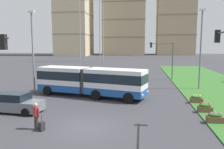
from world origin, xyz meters
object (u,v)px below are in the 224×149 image
Objects in this scene: pedestrian_crossing at (36,114)px; streetlight_median at (201,46)px; articulated_bus at (90,81)px; apartment_tower_westcentre at (124,4)px; car_silver_hatch at (83,73)px; flower_planter_0 at (215,117)px; rolling_suitcase at (42,126)px; apartment_tower_centre at (176,7)px; apartment_tower_west at (74,5)px; car_grey_wagon at (15,103)px; traffic_light_far_right at (165,54)px; flower_planter_1 at (205,107)px; streetlight_left at (33,48)px; flower_planter_2 at (196,99)px.

streetlight_median is (13.66, 15.40, 4.25)m from pedestrian_crossing.
apartment_tower_westcentre is at bearing 92.25° from articulated_bus.
flower_planter_0 is (14.73, -20.67, -0.33)m from car_silver_hatch.
articulated_bus is 6.90× the size of pedestrian_crossing.
apartment_tower_centre is (23.65, 115.53, 24.58)m from rolling_suitcase.
apartment_tower_west is (-38.69, 97.84, 24.23)m from flower_planter_0.
car_grey_wagon is at bearing 136.85° from rolling_suitcase.
apartment_tower_westcentre reaches higher than traffic_light_far_right.
traffic_light_far_right is at bearing 55.52° from articulated_bus.
flower_planter_1 is (14.73, -18.10, -0.33)m from car_silver_hatch.
car_silver_hatch is 13.23m from streetlight_left.
car_grey_wagon is 4.70× the size of rolling_suitcase.
car_grey_wagon is at bearing 134.96° from pedestrian_crossing.
streetlight_left is at bearing -91.72° from apartment_tower_westcentre.
apartment_tower_west is (-38.69, 92.25, 24.23)m from flower_planter_2.
apartment_tower_west reaches higher than articulated_bus.
car_silver_hatch is at bearing 88.56° from car_grey_wagon.
rolling_suitcase is 0.88× the size of flower_planter_0.
apartment_tower_west is (-37.09, 77.84, 20.68)m from traffic_light_far_right.
apartment_tower_centre reaches higher than pedestrian_crossing.
flower_planter_1 is 107.24m from apartment_tower_westcentre.
streetlight_left is at bearing -105.81° from apartment_tower_centre.
apartment_tower_westcentre is at bearing 97.88° from flower_planter_1.
flower_planter_0 is 19.67m from streetlight_left.
apartment_tower_west is (-26.93, 100.48, 23.65)m from pedestrian_crossing.
rolling_suitcase is (3.42, -23.51, -0.44)m from car_silver_hatch.
articulated_bus is 110.39m from apartment_tower_centre.
articulated_bus is 97.71m from apartment_tower_west.
apartment_tower_west is at bearing 107.25° from car_silver_hatch.
pedestrian_crossing is 14.37m from flower_planter_2.
traffic_light_far_right is at bearing 115.83° from streetlight_median.
streetlight_median reaches higher than flower_planter_1.
flower_planter_1 is 105.64m from apartment_tower_west.
pedestrian_crossing is 0.19× the size of streetlight_left.
flower_planter_1 is 0.02× the size of apartment_tower_centre.
streetlight_left is (-5.43, 11.03, 4.00)m from pedestrian_crossing.
streetlight_median reaches higher than flower_planter_0.
streetlight_left is at bearing 116.21° from pedestrian_crossing.
flower_planter_1 is (0.00, 2.57, 0.00)m from flower_planter_0.
flower_planter_1 is 3.02m from flower_planter_2.
flower_planter_1 is at bearing -67.90° from apartment_tower_west.
traffic_light_far_right is at bearing 66.97° from rolling_suitcase.
pedestrian_crossing is 0.85m from rolling_suitcase.
flower_planter_0 is at bearing -26.00° from streetlight_left.
pedestrian_crossing is at bearing -82.74° from car_silver_hatch.
streetlight_median reaches higher than rolling_suitcase.
pedestrian_crossing is at bearing -167.35° from flower_planter_0.
apartment_tower_centre is (12.33, 107.09, 24.47)m from flower_planter_2.
articulated_bus is 0.24× the size of apartment_tower_west.
car_grey_wagon is at bearing -90.52° from apartment_tower_westcentre.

